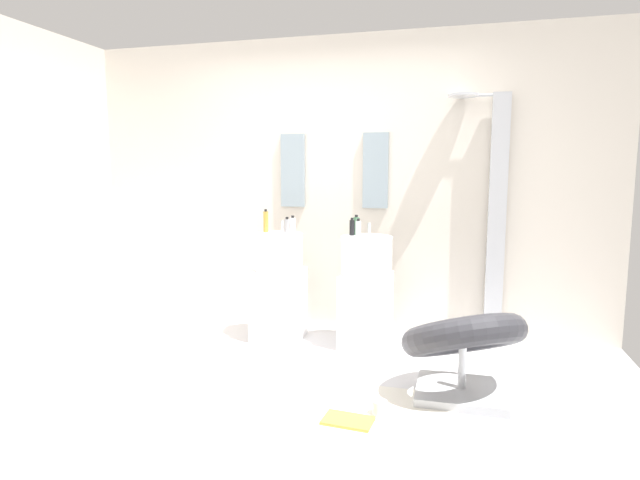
{
  "coord_description": "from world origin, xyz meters",
  "views": [
    {
      "loc": [
        1.08,
        -2.95,
        1.43
      ],
      "look_at": [
        0.15,
        0.55,
        0.95
      ],
      "focal_mm": 29.24,
      "sensor_mm": 36.0,
      "label": 1
    }
  ],
  "objects": [
    {
      "name": "area_rug",
      "position": [
        0.59,
        -0.08,
        0.01
      ],
      "size": [
        1.03,
        0.86,
        0.01
      ],
      "primitive_type": "cube",
      "color": "white",
      "rests_on": "ground_plane"
    },
    {
      "name": "coffee_mug",
      "position": [
        0.67,
        -0.05,
        0.05
      ],
      "size": [
        0.09,
        0.09,
        0.08
      ],
      "primitive_type": "cylinder",
      "color": "white",
      "rests_on": "area_rug"
    },
    {
      "name": "rear_partition",
      "position": [
        0.0,
        1.65,
        1.3
      ],
      "size": [
        4.8,
        0.1,
        2.6
      ],
      "primitive_type": "cube",
      "color": "beige",
      "rests_on": "ground_plane"
    },
    {
      "name": "soap_bottle_amber",
      "position": [
        -0.51,
        1.22,
        1.0
      ],
      "size": [
        0.04,
        0.04,
        0.2
      ],
      "color": "#C68C38",
      "rests_on": "pedestal_sink_left"
    },
    {
      "name": "ground_plane",
      "position": [
        0.0,
        0.0,
        -0.02
      ],
      "size": [
        4.8,
        3.6,
        0.04
      ],
      "primitive_type": "cube",
      "color": "silver"
    },
    {
      "name": "soap_bottle_green",
      "position": [
        0.28,
        1.24,
        0.98
      ],
      "size": [
        0.05,
        0.05,
        0.16
      ],
      "color": "#59996B",
      "rests_on": "pedestal_sink_right"
    },
    {
      "name": "vanity_mirror_right",
      "position": [
        0.38,
        1.58,
        1.43
      ],
      "size": [
        0.22,
        0.03,
        0.65
      ],
      "primitive_type": "cube",
      "color": "#8C9EA8"
    },
    {
      "name": "soap_bottle_black",
      "position": [
        0.25,
        1.2,
        0.97
      ],
      "size": [
        0.04,
        0.04,
        0.14
      ],
      "color": "black",
      "rests_on": "pedestal_sink_right"
    },
    {
      "name": "pedestal_sink_right",
      "position": [
        0.38,
        1.16,
        0.46
      ],
      "size": [
        0.41,
        0.41,
        1.01
      ],
      "color": "white",
      "rests_on": "ground_plane"
    },
    {
      "name": "magazine_ochre",
      "position": [
        0.51,
        -0.19,
        0.02
      ],
      "size": [
        0.3,
        0.2,
        0.02
      ],
      "primitive_type": "cube",
      "rotation": [
        0.0,
        0.0,
        -0.09
      ],
      "color": "gold",
      "rests_on": "area_rug"
    },
    {
      "name": "pedestal_sink_left",
      "position": [
        -0.38,
        1.16,
        0.46
      ],
      "size": [
        0.41,
        0.41,
        1.01
      ],
      "color": "white",
      "rests_on": "ground_plane"
    },
    {
      "name": "soap_bottle_clear",
      "position": [
        0.33,
        1.02,
        0.98
      ],
      "size": [
        0.04,
        0.04,
        0.16
      ],
      "color": "silver",
      "rests_on": "pedestal_sink_right"
    },
    {
      "name": "shower_column",
      "position": [
        1.37,
        1.53,
        1.08
      ],
      "size": [
        0.49,
        0.24,
        2.05
      ],
      "color": "#B7BABF",
      "rests_on": "ground_plane"
    },
    {
      "name": "soap_bottle_white",
      "position": [
        -0.26,
        1.22,
        0.98
      ],
      "size": [
        0.04,
        0.04,
        0.15
      ],
      "color": "white",
      "rests_on": "pedestal_sink_left"
    },
    {
      "name": "soap_bottle_grey",
      "position": [
        -0.34,
        1.29,
        0.97
      ],
      "size": [
        0.05,
        0.05,
        0.13
      ],
      "color": "#99999E",
      "rests_on": "pedestal_sink_left"
    },
    {
      "name": "vanity_mirror_left",
      "position": [
        -0.38,
        1.58,
        1.43
      ],
      "size": [
        0.22,
        0.03,
        0.65
      ],
      "primitive_type": "cube",
      "color": "#8C9EA8"
    },
    {
      "name": "lounge_chair",
      "position": [
        1.14,
        0.34,
        0.35
      ],
      "size": [
        1.08,
        1.08,
        0.65
      ],
      "color": "#B7BABF",
      "rests_on": "ground_plane"
    }
  ]
}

